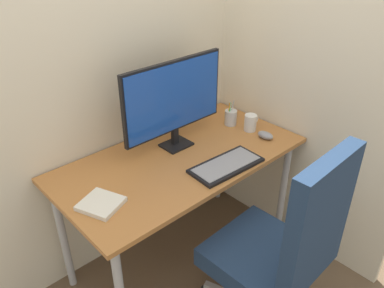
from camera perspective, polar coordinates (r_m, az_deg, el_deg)
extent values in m
plane|color=brown|center=(2.52, -1.41, -16.27)|extent=(8.00, 8.00, 0.00)
cube|color=beige|center=(2.08, -9.10, 17.92)|extent=(2.24, 0.04, 2.80)
cube|color=beige|center=(2.24, 14.72, 18.16)|extent=(0.04, 1.58, 2.80)
cube|color=#B27038|center=(2.06, -1.66, -2.17)|extent=(1.34, 0.69, 0.02)
cylinder|color=#B2B5BA|center=(2.51, 13.33, -6.74)|extent=(0.04, 0.04, 0.71)
cylinder|color=#B2B5BA|center=(2.23, -18.58, -12.98)|extent=(0.04, 0.04, 0.71)
cylinder|color=#B2B5BA|center=(2.79, 4.03, -1.84)|extent=(0.04, 0.04, 0.71)
sphere|color=black|center=(2.46, 9.50, -17.60)|extent=(0.05, 0.05, 0.05)
cube|color=#B2B5BA|center=(2.33, 9.52, -19.64)|extent=(0.26, 0.21, 0.03)
cylinder|color=#B2B5BA|center=(2.11, 9.84, -19.89)|extent=(0.04, 0.04, 0.29)
cube|color=navy|center=(1.96, 10.35, -16.16)|extent=(0.48, 0.49, 0.10)
cube|color=navy|center=(1.64, 18.22, -11.20)|extent=(0.42, 0.08, 0.62)
cube|color=black|center=(2.15, -2.35, -0.08)|extent=(0.16, 0.13, 0.01)
cube|color=black|center=(2.13, -2.55, 1.30)|extent=(0.04, 0.02, 0.10)
cube|color=black|center=(2.03, -2.74, 7.05)|extent=(0.64, 0.02, 0.39)
cube|color=#1947B2|center=(2.02, -2.48, 6.94)|extent=(0.62, 0.01, 0.36)
cube|color=black|center=(1.97, 5.10, -3.18)|extent=(0.40, 0.20, 0.02)
cube|color=gray|center=(1.97, 5.11, -2.95)|extent=(0.36, 0.16, 0.00)
ellipsoid|color=gray|center=(2.26, 10.83, 1.28)|extent=(0.06, 0.10, 0.04)
cylinder|color=silver|center=(2.37, 5.77, 3.94)|extent=(0.07, 0.07, 0.09)
cylinder|color=#B2B5BA|center=(2.34, 5.70, 5.11)|extent=(0.03, 0.01, 0.11)
cylinder|color=#B2B5BA|center=(2.36, 5.97, 5.22)|extent=(0.03, 0.01, 0.11)
torus|color=black|center=(2.37, 5.78, 4.15)|extent=(0.04, 0.04, 0.01)
cylinder|color=orange|center=(2.35, 5.50, 4.82)|extent=(0.02, 0.02, 0.12)
cylinder|color=#3FAD59|center=(2.35, 5.59, 4.73)|extent=(0.02, 0.01, 0.12)
cube|color=silver|center=(1.76, -13.35, -8.61)|extent=(0.21, 0.22, 0.02)
cylinder|color=white|center=(2.32, 8.65, 3.15)|extent=(0.07, 0.07, 0.10)
torus|color=white|center=(2.35, 9.41, 3.61)|extent=(0.05, 0.01, 0.05)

